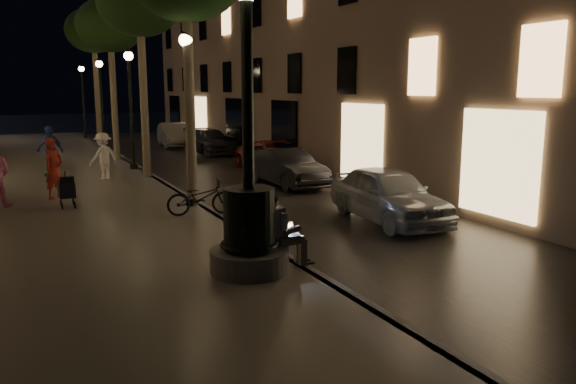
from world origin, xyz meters
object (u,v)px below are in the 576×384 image
tree_second (139,4)px  car_fifth (174,135)px  tree_far (93,32)px  pedestrian_blue (50,151)px  lamp_curb_d (83,91)px  car_rear (210,141)px  pedestrian_red (54,169)px  lamp_curb_c (101,92)px  lamp_curb_b (130,93)px  car_third (275,156)px  seated_man_laptop (281,228)px  lamp_curb_a (187,95)px  car_second (287,168)px  fountain_lamppost (249,216)px  tree_third (110,26)px  car_front (389,194)px  stroller (67,190)px  pedestrian_white (103,156)px  bicycle (201,198)px

tree_second → car_fifth: tree_second is taller
tree_far → pedestrian_blue: tree_far is taller
lamp_curb_d → pedestrian_blue: bearing=-100.7°
car_rear → pedestrian_red: bearing=-129.1°
tree_far → lamp_curb_c: tree_far is taller
lamp_curb_b → lamp_curb_c: bearing=90.0°
car_third → car_fifth: (-1.20, 11.66, 0.07)m
car_rear → pedestrian_red: size_ratio=2.46×
seated_man_laptop → lamp_curb_c: bearing=89.8°
tree_second → car_rear: bearing=56.9°
lamp_curb_a → car_second: bearing=32.6°
seated_man_laptop → lamp_curb_c: lamp_curb_c is taller
fountain_lamppost → tree_third: bearing=87.8°
tree_third → car_fifth: (4.30, 5.94, -5.44)m
car_second → car_front: bearing=-92.5°
tree_far → stroller: (-3.17, -16.73, -5.74)m
seated_man_laptop → tree_second: 13.17m
car_rear → pedestrian_white: (-6.53, -7.81, 0.40)m
lamp_curb_d → car_third: bearing=-72.8°
stroller → pedestrian_white: pedestrian_white is taller
tree_second → tree_far: size_ratio=0.99×
tree_third → bicycle: size_ratio=4.18×
stroller → pedestrian_red: bearing=99.2°
lamp_curb_a → seated_man_laptop: bearing=-90.8°
stroller → lamp_curb_b: bearing=66.5°
fountain_lamppost → car_third: bearing=63.2°
seated_man_laptop → lamp_curb_d: size_ratio=0.28×
pedestrian_blue → lamp_curb_c: bearing=111.9°
tree_second → lamp_curb_c: size_ratio=1.54×
seated_man_laptop → tree_third: (0.09, 18.00, 5.23)m
seated_man_laptop → lamp_curb_a: 6.43m
lamp_curb_a → lamp_curb_d: size_ratio=1.00×
car_front → lamp_curb_d: bearing=104.2°
pedestrian_blue → bicycle: size_ratio=1.08×
seated_man_laptop → pedestrian_white: (-1.37, 11.83, 0.12)m
tree_third → bicycle: tree_third is taller
car_front → pedestrian_red: size_ratio=2.33×
car_third → bicycle: size_ratio=2.62×
pedestrian_red → bicycle: size_ratio=1.04×
stroller → car_second: 7.54m
tree_second → car_fifth: (4.20, 11.94, -5.63)m
tree_far → car_front: (4.22, -21.25, -5.72)m
tree_second → pedestrian_blue: size_ratio=3.97×
lamp_curb_b → pedestrian_white: size_ratio=2.88×
tree_third → tree_far: size_ratio=0.96×
tree_third → car_rear: 7.66m
car_rear → car_fifth: (-0.77, 4.30, 0.06)m
tree_third → pedestrian_red: 11.07m
lamp_curb_c → car_fifth: size_ratio=1.13×
car_front → lamp_curb_c: bearing=107.8°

